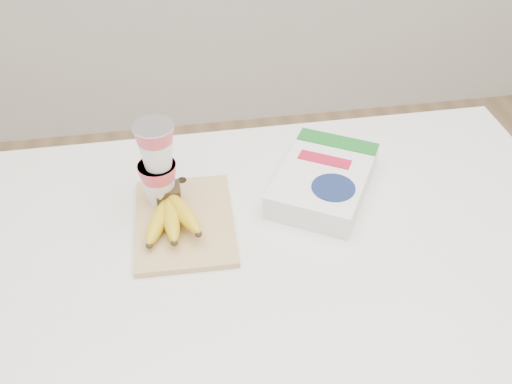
{
  "coord_description": "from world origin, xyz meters",
  "views": [
    {
      "loc": [
        -0.14,
        -0.72,
        1.78
      ],
      "look_at": [
        0.01,
        0.15,
        1.03
      ],
      "focal_mm": 40.0,
      "sensor_mm": 36.0,
      "label": 1
    }
  ],
  "objects_px": {
    "yogurt_stack": "(157,162)",
    "cereal_box": "(324,180)",
    "cutting_board": "(185,222)",
    "bananas": "(171,214)"
  },
  "relations": [
    {
      "from": "cutting_board",
      "to": "yogurt_stack",
      "type": "distance_m",
      "value": 0.13
    },
    {
      "from": "cutting_board",
      "to": "bananas",
      "type": "height_order",
      "value": "bananas"
    },
    {
      "from": "cereal_box",
      "to": "cutting_board",
      "type": "bearing_deg",
      "value": -138.43
    },
    {
      "from": "yogurt_stack",
      "to": "cereal_box",
      "type": "xyz_separation_m",
      "value": [
        0.34,
        -0.01,
        -0.08
      ]
    },
    {
      "from": "bananas",
      "to": "cereal_box",
      "type": "distance_m",
      "value": 0.33
    },
    {
      "from": "cutting_board",
      "to": "cereal_box",
      "type": "bearing_deg",
      "value": 12.62
    },
    {
      "from": "bananas",
      "to": "yogurt_stack",
      "type": "height_order",
      "value": "yogurt_stack"
    },
    {
      "from": "cereal_box",
      "to": "yogurt_stack",
      "type": "bearing_deg",
      "value": -150.56
    },
    {
      "from": "cutting_board",
      "to": "bananas",
      "type": "distance_m",
      "value": 0.04
    },
    {
      "from": "bananas",
      "to": "cereal_box",
      "type": "height_order",
      "value": "bananas"
    }
  ]
}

